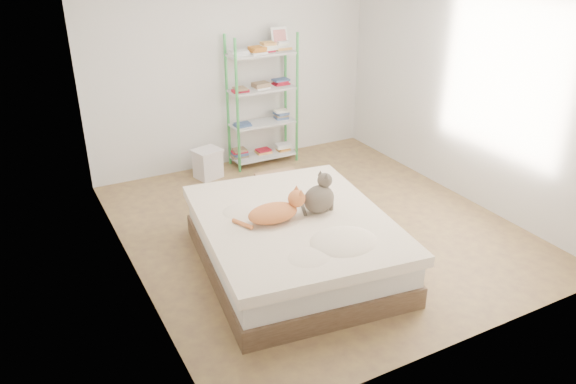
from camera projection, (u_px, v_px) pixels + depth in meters
room at (318, 108)px, 5.39m from camera, size 3.81×4.21×2.61m
bed at (294, 242)px, 5.14m from camera, size 1.87×2.21×0.51m
orange_cat at (273, 211)px, 4.91m from camera, size 0.56×0.33×0.22m
grey_cat at (319, 193)px, 5.05m from camera, size 0.37×0.33×0.37m
shelf_unit at (263, 100)px, 7.21m from camera, size 0.88×0.36×1.74m
cardboard_box at (280, 190)px, 6.37m from camera, size 0.51×0.49×0.39m
white_bin at (208, 163)px, 7.03m from camera, size 0.39×0.36×0.37m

